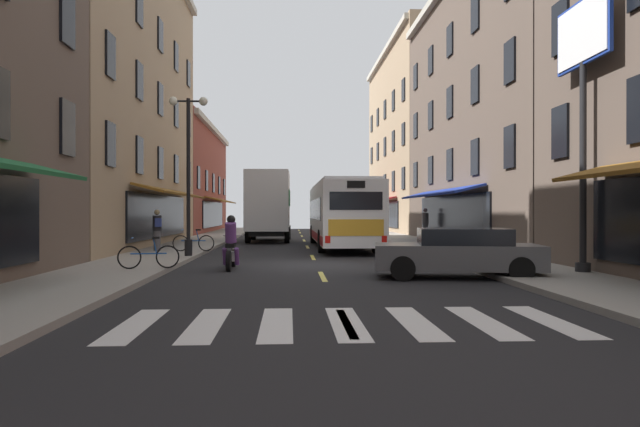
# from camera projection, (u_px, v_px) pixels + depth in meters

# --- Properties ---
(ground_plane) EXTENTS (34.80, 80.00, 0.10)m
(ground_plane) POSITION_uv_depth(u_px,v_px,m) (316.00, 266.00, 19.03)
(ground_plane) COLOR black
(lane_centre_dashes) EXTENTS (0.14, 73.90, 0.01)m
(lane_centre_dashes) POSITION_uv_depth(u_px,v_px,m) (317.00, 265.00, 18.78)
(lane_centre_dashes) COLOR #DBCC4C
(lane_centre_dashes) RESTS_ON ground
(crosswalk_near) EXTENTS (7.10, 2.80, 0.01)m
(crosswalk_near) POSITION_uv_depth(u_px,v_px,m) (346.00, 323.00, 9.05)
(crosswalk_near) COLOR silver
(crosswalk_near) RESTS_ON ground
(sidewalk_left) EXTENTS (3.00, 80.00, 0.14)m
(sidewalk_left) POSITION_uv_depth(u_px,v_px,m) (137.00, 263.00, 18.72)
(sidewalk_left) COLOR gray
(sidewalk_left) RESTS_ON ground
(sidewalk_right) EXTENTS (3.00, 80.00, 0.14)m
(sidewalk_right) POSITION_uv_depth(u_px,v_px,m) (490.00, 262.00, 19.35)
(sidewalk_right) COLOR gray
(sidewalk_right) RESTS_ON ground
(billboard_sign) EXTENTS (0.40, 2.74, 7.39)m
(billboard_sign) POSITION_uv_depth(u_px,v_px,m) (583.00, 64.00, 15.46)
(billboard_sign) COLOR black
(billboard_sign) RESTS_ON sidewalk_right
(transit_bus) EXTENTS (2.70, 12.12, 3.18)m
(transit_bus) POSITION_uv_depth(u_px,v_px,m) (341.00, 214.00, 28.04)
(transit_bus) COLOR white
(transit_bus) RESTS_ON ground
(box_truck) EXTENTS (2.56, 7.02, 4.06)m
(box_truck) POSITION_uv_depth(u_px,v_px,m) (269.00, 207.00, 33.78)
(box_truck) COLOR white
(box_truck) RESTS_ON ground
(sedan_near) EXTENTS (4.55, 2.43, 1.32)m
(sedan_near) POSITION_uv_depth(u_px,v_px,m) (458.00, 252.00, 15.22)
(sedan_near) COLOR #515154
(sedan_near) RESTS_ON ground
(sedan_mid) EXTENTS (2.04, 4.61, 1.38)m
(sedan_mid) POSITION_uv_depth(u_px,v_px,m) (275.00, 225.00, 45.86)
(sedan_mid) COLOR silver
(sedan_mid) RESTS_ON ground
(motorcycle_rider) EXTENTS (0.62, 2.07, 1.66)m
(motorcycle_rider) POSITION_uv_depth(u_px,v_px,m) (231.00, 246.00, 17.51)
(motorcycle_rider) COLOR black
(motorcycle_rider) RESTS_ON ground
(bicycle_near) EXTENTS (1.71, 0.48, 0.91)m
(bicycle_near) POSITION_uv_depth(u_px,v_px,m) (194.00, 242.00, 23.52)
(bicycle_near) COLOR black
(bicycle_near) RESTS_ON sidewalk_left
(bicycle_mid) EXTENTS (1.70, 0.49, 0.91)m
(bicycle_mid) POSITION_uv_depth(u_px,v_px,m) (149.00, 256.00, 16.29)
(bicycle_mid) COLOR black
(bicycle_mid) RESTS_ON sidewalk_left
(pedestrian_near) EXTENTS (0.42, 0.53, 1.71)m
(pedestrian_near) POSITION_uv_depth(u_px,v_px,m) (157.00, 229.00, 23.67)
(pedestrian_near) COLOR #4C4C51
(pedestrian_near) RESTS_ON sidewalk_left
(pedestrian_mid) EXTENTS (0.36, 0.36, 1.83)m
(pedestrian_mid) POSITION_uv_depth(u_px,v_px,m) (425.00, 224.00, 32.56)
(pedestrian_mid) COLOR #4C4C51
(pedestrian_mid) RESTS_ON sidewalk_right
(street_lamp_twin) EXTENTS (1.42, 0.32, 5.86)m
(street_lamp_twin) POSITION_uv_depth(u_px,v_px,m) (188.00, 168.00, 21.03)
(street_lamp_twin) COLOR black
(street_lamp_twin) RESTS_ON sidewalk_left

